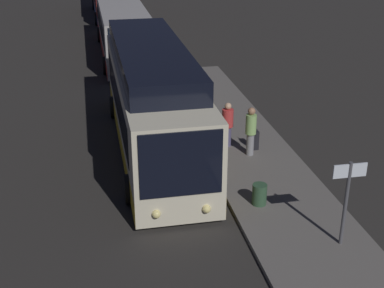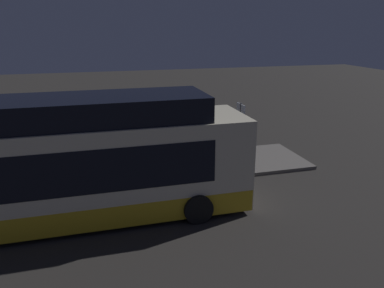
% 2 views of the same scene
% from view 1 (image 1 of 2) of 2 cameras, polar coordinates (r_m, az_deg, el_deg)
% --- Properties ---
extents(ground, '(80.00, 80.00, 0.00)m').
position_cam_1_polar(ground, '(20.24, -3.93, -0.33)').
color(ground, '#2B2826').
extents(platform, '(20.00, 3.29, 0.14)m').
position_cam_1_polar(platform, '(20.83, 4.94, 0.57)').
color(platform, '#605B56').
rests_on(platform, ground).
extents(bus_lead, '(11.59, 2.87, 3.84)m').
position_cam_1_polar(bus_lead, '(19.64, -4.20, 4.36)').
color(bus_lead, beige).
rests_on(bus_lead, ground).
extents(bus_second, '(12.18, 2.88, 2.98)m').
position_cam_1_polar(bus_second, '(33.37, -7.43, 11.95)').
color(bus_second, '#B2ADA8').
rests_on(bus_second, ground).
extents(passenger_boarding, '(0.41, 0.41, 1.79)m').
position_cam_1_polar(passenger_boarding, '(18.99, 6.29, 1.56)').
color(passenger_boarding, gray).
rests_on(passenger_boarding, platform).
extents(passenger_waiting, '(0.46, 0.63, 1.69)m').
position_cam_1_polar(passenger_waiting, '(19.68, 3.78, 2.23)').
color(passenger_waiting, '#4C476B').
rests_on(passenger_waiting, platform).
extents(suitcase, '(0.33, 0.21, 0.95)m').
position_cam_1_polar(suitcase, '(19.73, 6.74, 0.47)').
color(suitcase, black).
rests_on(suitcase, platform).
extents(sign_post, '(0.10, 0.89, 2.39)m').
position_cam_1_polar(sign_post, '(14.16, 16.21, -4.99)').
color(sign_post, '#4C4C51').
rests_on(sign_post, platform).
extents(trash_bin, '(0.44, 0.44, 0.65)m').
position_cam_1_polar(trash_bin, '(16.12, 7.20, -5.35)').
color(trash_bin, '#2D4C33').
rests_on(trash_bin, platform).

